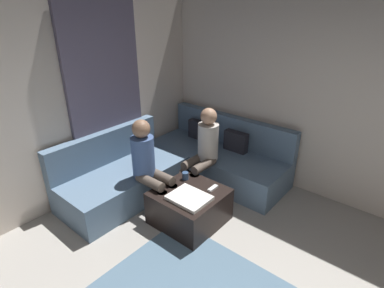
# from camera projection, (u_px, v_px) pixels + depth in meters

# --- Properties ---
(wall_back) EXTENTS (6.00, 0.12, 2.70)m
(wall_back) POSITION_uv_depth(u_px,v_px,m) (373.00, 106.00, 3.51)
(wall_back) COLOR beige
(wall_back) RESTS_ON ground_plane
(curtain_panel) EXTENTS (0.06, 1.10, 2.50)m
(curtain_panel) POSITION_uv_depth(u_px,v_px,m) (107.00, 100.00, 4.07)
(curtain_panel) COLOR #595166
(curtain_panel) RESTS_ON ground_plane
(sectional_couch) EXTENTS (2.10, 2.55, 0.87)m
(sectional_couch) POSITION_uv_depth(u_px,v_px,m) (179.00, 166.00, 4.43)
(sectional_couch) COLOR slate
(sectional_couch) RESTS_ON ground_plane
(ottoman) EXTENTS (0.76, 0.76, 0.42)m
(ottoman) POSITION_uv_depth(u_px,v_px,m) (189.00, 206.00, 3.67)
(ottoman) COLOR black
(ottoman) RESTS_ON ground_plane
(folded_blanket) EXTENTS (0.44, 0.36, 0.04)m
(folded_blanket) POSITION_uv_depth(u_px,v_px,m) (189.00, 198.00, 3.43)
(folded_blanket) COLOR white
(folded_blanket) RESTS_ON ottoman
(coffee_mug) EXTENTS (0.08, 0.08, 0.10)m
(coffee_mug) POSITION_uv_depth(u_px,v_px,m) (185.00, 176.00, 3.81)
(coffee_mug) COLOR #334C72
(coffee_mug) RESTS_ON ottoman
(game_remote) EXTENTS (0.05, 0.15, 0.02)m
(game_remote) POSITION_uv_depth(u_px,v_px,m) (213.00, 188.00, 3.62)
(game_remote) COLOR white
(game_remote) RESTS_ON ottoman
(person_on_couch_back) EXTENTS (0.30, 0.60, 1.20)m
(person_on_couch_back) POSITION_uv_depth(u_px,v_px,m) (204.00, 149.00, 4.08)
(person_on_couch_back) COLOR brown
(person_on_couch_back) RESTS_ON ground_plane
(person_on_couch_side) EXTENTS (0.60, 0.30, 1.20)m
(person_on_couch_side) POSITION_uv_depth(u_px,v_px,m) (149.00, 164.00, 3.70)
(person_on_couch_side) COLOR brown
(person_on_couch_side) RESTS_ON ground_plane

